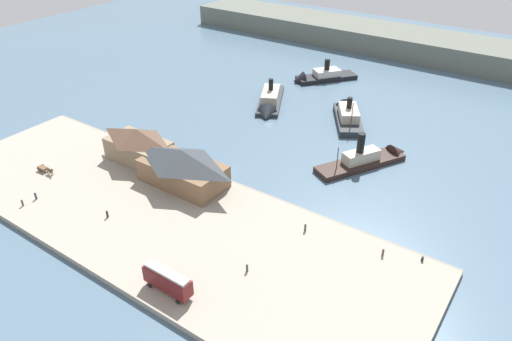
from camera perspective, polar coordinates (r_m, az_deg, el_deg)
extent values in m
plane|color=slate|center=(111.87, -3.90, -0.09)|extent=(320.00, 320.00, 0.00)
cube|color=#9E9384|center=(98.42, -11.86, -5.34)|extent=(110.00, 36.00, 1.20)
cube|color=gray|center=(109.27, -5.08, -0.69)|extent=(110.00, 0.80, 1.00)
cube|color=#847056|center=(115.60, -13.75, 2.35)|extent=(15.23, 8.28, 5.38)
pyramid|color=brown|center=(113.70, -14.01, 4.17)|extent=(15.54, 8.69, 2.89)
cube|color=brown|center=(105.04, -8.68, -0.31)|extent=(18.77, 9.72, 5.10)
pyramid|color=#33383D|center=(102.93, -8.86, 1.65)|extent=(19.14, 10.20, 3.19)
cube|color=maroon|center=(79.77, -10.50, -12.78)|extent=(8.85, 2.40, 2.92)
cube|color=beige|center=(78.59, -10.62, -11.88)|extent=(8.50, 1.68, 0.50)
cylinder|color=black|center=(80.06, -8.11, -14.23)|extent=(0.90, 0.18, 0.90)
cylinder|color=black|center=(78.92, -9.30, -15.21)|extent=(0.90, 0.18, 0.90)
cylinder|color=black|center=(83.36, -11.36, -12.35)|extent=(0.90, 0.18, 0.90)
cylinder|color=black|center=(82.26, -12.56, -13.25)|extent=(0.90, 0.18, 0.90)
cube|color=brown|center=(119.35, -24.07, 0.29)|extent=(2.45, 1.30, 0.50)
cylinder|color=#4C3828|center=(120.31, -23.99, 0.42)|extent=(1.20, 0.10, 1.20)
cylinder|color=#4C3828|center=(119.78, -24.49, 0.16)|extent=(1.20, 0.10, 1.20)
ellipsoid|color=#473323|center=(117.20, -23.38, 0.01)|extent=(2.00, 0.70, 0.90)
ellipsoid|color=#473323|center=(116.09, -23.14, 0.08)|extent=(0.70, 0.32, 0.44)
cylinder|color=#473323|center=(117.11, -23.08, -0.28)|extent=(0.16, 0.16, 1.00)
cylinder|color=#473323|center=(116.94, -23.24, -0.37)|extent=(0.16, 0.16, 1.00)
cylinder|color=#473323|center=(118.03, -23.41, -0.10)|extent=(0.16, 0.16, 1.00)
cylinder|color=#473323|center=(117.87, -23.57, -0.19)|extent=(0.16, 0.16, 1.00)
cylinder|color=#4C3D33|center=(88.80, 14.90, -9.44)|extent=(0.41, 0.41, 1.40)
sphere|color=#CCA889|center=(88.28, 14.97, -9.03)|extent=(0.26, 0.26, 0.26)
cylinder|color=#33384C|center=(109.76, -24.78, -2.79)|extent=(0.43, 0.43, 1.47)
sphere|color=#CCA889|center=(109.32, -24.88, -2.42)|extent=(0.27, 0.27, 0.27)
cylinder|color=#3D4C42|center=(91.73, 5.89, -6.79)|extent=(0.43, 0.43, 1.47)
sphere|color=#CCA889|center=(91.19, 5.92, -6.36)|extent=(0.27, 0.27, 0.27)
cylinder|color=#232328|center=(99.07, -17.31, -5.00)|extent=(0.42, 0.42, 1.45)
sphere|color=#CCA889|center=(98.58, -17.39, -4.60)|extent=(0.27, 0.27, 0.27)
cylinder|color=#4C3D33|center=(108.79, -26.08, -3.50)|extent=(0.40, 0.40, 1.36)
sphere|color=#CCA889|center=(108.38, -26.18, -3.15)|extent=(0.25, 0.25, 0.25)
cylinder|color=#3D4C42|center=(82.97, -1.07, -11.56)|extent=(0.42, 0.42, 1.43)
sphere|color=#CCA889|center=(82.40, -1.08, -11.13)|extent=(0.26, 0.26, 0.26)
cylinder|color=black|center=(89.93, 19.23, -9.91)|extent=(0.44, 0.44, 0.90)
cylinder|color=black|center=(128.39, -16.99, 3.79)|extent=(0.44, 0.44, 0.90)
cube|color=#23282D|center=(136.43, 10.90, 5.97)|extent=(15.50, 19.54, 1.78)
cone|color=#23282D|center=(145.00, 10.47, 7.60)|extent=(6.70, 5.95, 5.76)
cube|color=#B2A893|center=(135.52, 10.99, 6.80)|extent=(9.47, 11.10, 2.57)
cylinder|color=black|center=(134.71, 11.09, 7.93)|extent=(1.46, 1.46, 3.01)
cylinder|color=brown|center=(129.55, 11.37, 6.56)|extent=(0.24, 0.24, 6.68)
cube|color=black|center=(166.36, 8.39, 10.90)|extent=(17.41, 19.82, 1.44)
cone|color=black|center=(162.44, 5.09, 10.60)|extent=(6.68, 6.34, 5.63)
cube|color=beige|center=(165.74, 8.44, 11.49)|extent=(9.10, 9.70, 2.15)
cylinder|color=black|center=(164.77, 8.48, 12.40)|extent=(1.79, 1.79, 3.47)
cube|color=#23282D|center=(146.99, 1.73, 8.35)|extent=(15.99, 22.80, 1.23)
cone|color=#23282D|center=(136.87, 1.24, 6.52)|extent=(7.04, 6.25, 5.85)
cube|color=#B2A893|center=(146.25, 1.74, 9.04)|extent=(9.61, 12.54, 2.60)
cylinder|color=black|center=(145.72, 1.79, 10.22)|extent=(1.41, 1.41, 3.41)
cube|color=black|center=(115.99, 12.32, 0.83)|extent=(15.95, 22.68, 1.39)
cone|color=black|center=(122.79, 16.57, 2.02)|extent=(6.38, 6.03, 5.02)
cube|color=#B2A893|center=(115.00, 12.43, 1.69)|extent=(7.27, 9.48, 2.62)
cylinder|color=black|center=(112.91, 12.41, 3.25)|extent=(1.76, 1.76, 4.77)
cylinder|color=brown|center=(110.58, 9.69, 1.52)|extent=(0.24, 0.24, 5.32)
cube|color=#60665B|center=(200.95, 16.42, 14.61)|extent=(180.00, 24.00, 8.00)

